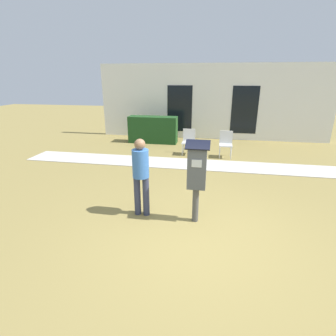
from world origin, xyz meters
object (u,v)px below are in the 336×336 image
at_px(person_standing, 141,172).
at_px(outdoor_chair_left, 189,140).
at_px(parking_meter, 197,172).
at_px(outdoor_chair_middle, 226,142).

xyz_separation_m(person_standing, outdoor_chair_left, (0.47, 4.57, -0.40)).
bearing_deg(parking_meter, person_standing, 176.50).
xyz_separation_m(parking_meter, outdoor_chair_middle, (0.68, 4.52, -0.49)).
bearing_deg(person_standing, outdoor_chair_middle, 107.65).
height_order(parking_meter, outdoor_chair_left, parking_meter).
bearing_deg(outdoor_chair_middle, person_standing, -99.10).
bearing_deg(outdoor_chair_left, parking_meter, -96.17).
height_order(parking_meter, outdoor_chair_middle, parking_meter).
height_order(parking_meter, person_standing, parking_meter).
relative_size(person_standing, outdoor_chair_middle, 1.76).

